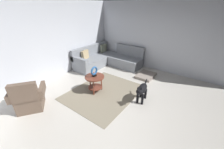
{
  "coord_description": "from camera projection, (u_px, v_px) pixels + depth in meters",
  "views": [
    {
      "loc": [
        -2.7,
        -1.71,
        2.5
      ],
      "look_at": [
        0.45,
        0.6,
        0.55
      ],
      "focal_mm": 22.26,
      "sensor_mm": 36.0,
      "label": 1
    }
  ],
  "objects": [
    {
      "name": "torus_sculpture",
      "position": [
        94.0,
        71.0,
        4.2
      ],
      "size": [
        0.28,
        0.08,
        0.33
      ],
      "color": "black",
      "rests_on": "side_table"
    },
    {
      "name": "dog",
      "position": [
        142.0,
        90.0,
        3.87
      ],
      "size": [
        0.85,
        0.29,
        0.63
      ],
      "rotation": [
        0.0,
        0.0,
        1.71
      ],
      "color": "black",
      "rests_on": "ground_plane"
    },
    {
      "name": "area_rug",
      "position": [
        104.0,
        92.0,
        4.45
      ],
      "size": [
        2.3,
        1.9,
        0.01
      ],
      "primitive_type": "cube",
      "color": "gray",
      "rests_on": "ground_plane"
    },
    {
      "name": "wall_back",
      "position": [
        51.0,
        42.0,
        4.92
      ],
      "size": [
        6.0,
        0.12,
        2.7
      ],
      "primitive_type": "cube",
      "color": "silver",
      "rests_on": "ground_plane"
    },
    {
      "name": "ground_plane",
      "position": [
        120.0,
        104.0,
        3.99
      ],
      "size": [
        6.0,
        6.0,
        0.1
      ],
      "primitive_type": "cube",
      "color": "beige"
    },
    {
      "name": "dog_toy_ball",
      "position": [
        144.0,
        87.0,
        4.66
      ],
      "size": [
        0.09,
        0.09,
        0.09
      ],
      "primitive_type": "sphere",
      "color": "green",
      "rests_on": "ground_plane"
    },
    {
      "name": "sectional_couch",
      "position": [
        107.0,
        59.0,
        6.34
      ],
      "size": [
        2.2,
        2.25,
        0.88
      ],
      "color": "gray",
      "rests_on": "ground_plane"
    },
    {
      "name": "armchair",
      "position": [
        29.0,
        99.0,
        3.61
      ],
      "size": [
        1.0,
        0.95,
        0.88
      ],
      "rotation": [
        0.0,
        0.0,
        -0.62
      ],
      "color": "brown",
      "rests_on": "ground_plane"
    },
    {
      "name": "dog_bed_mat",
      "position": [
        146.0,
        75.0,
        5.42
      ],
      "size": [
        0.8,
        0.6,
        0.09
      ],
      "primitive_type": "cube",
      "color": "gray",
      "rests_on": "ground_plane"
    },
    {
      "name": "wall_right",
      "position": [
        161.0,
        38.0,
        5.49
      ],
      "size": [
        0.12,
        6.0,
        2.7
      ],
      "primitive_type": "cube",
      "color": "silver",
      "rests_on": "ground_plane"
    },
    {
      "name": "side_table",
      "position": [
        95.0,
        80.0,
        4.33
      ],
      "size": [
        0.6,
        0.6,
        0.54
      ],
      "color": "brown",
      "rests_on": "ground_plane"
    }
  ]
}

